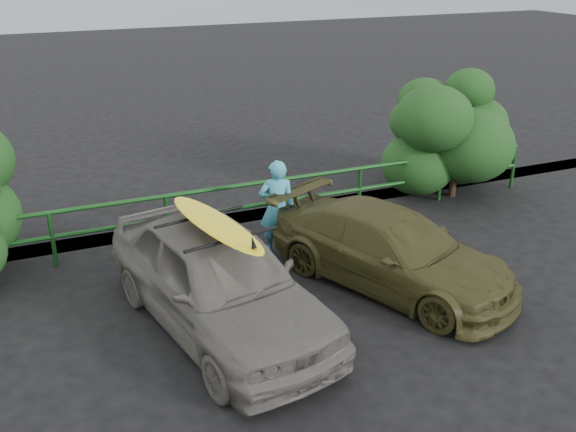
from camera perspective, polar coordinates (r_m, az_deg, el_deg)
name	(u,v)px	position (r m, az deg, el deg)	size (l,w,h in m)	color
ground	(342,391)	(8.37, 4.82, -15.21)	(80.00, 80.00, 0.00)	black
ocean	(39,7)	(66.05, -21.25, 16.91)	(200.00, 200.00, 0.00)	slate
guardrail	(220,212)	(12.15, -6.08, 0.32)	(14.00, 0.08, 1.04)	#134516
shrub_right	(430,139)	(14.48, 12.51, 6.66)	(3.20, 2.40, 2.49)	#1D4619
sedan	(218,279)	(9.22, -6.24, -5.58)	(1.84, 4.58, 1.56)	#615C56
olive_vehicle	(391,250)	(10.52, 9.16, -2.98)	(1.73, 4.27, 1.24)	#403E1C
man	(277,207)	(11.37, -0.98, 0.76)	(0.64, 0.42, 1.75)	#41A3C4
roof_rack	(215,227)	(8.87, -6.46, -1.01)	(1.40, 0.98, 0.05)	black
surfboard	(215,223)	(8.85, -6.48, -0.66)	(0.51, 2.44, 0.07)	yellow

